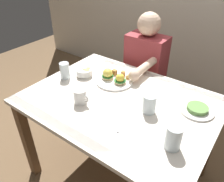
% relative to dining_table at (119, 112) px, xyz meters
% --- Properties ---
extents(ground_plane, '(6.00, 6.00, 0.00)m').
position_rel_dining_table_xyz_m(ground_plane, '(0.00, 0.00, -0.63)').
color(ground_plane, brown).
extents(dining_table, '(1.20, 0.90, 0.74)m').
position_rel_dining_table_xyz_m(dining_table, '(0.00, 0.00, 0.00)').
color(dining_table, silver).
rests_on(dining_table, ground_plane).
extents(eggs_benedict_plate, '(0.27, 0.27, 0.09)m').
position_rel_dining_table_xyz_m(eggs_benedict_plate, '(-0.16, 0.16, 0.13)').
color(eggs_benedict_plate, white).
rests_on(eggs_benedict_plate, dining_table).
extents(fruit_bowl, '(0.12, 0.12, 0.06)m').
position_rel_dining_table_xyz_m(fruit_bowl, '(-0.39, 0.09, 0.14)').
color(fruit_bowl, white).
rests_on(fruit_bowl, dining_table).
extents(coffee_mug, '(0.11, 0.08, 0.09)m').
position_rel_dining_table_xyz_m(coffee_mug, '(-0.18, -0.17, 0.16)').
color(coffee_mug, white).
rests_on(coffee_mug, dining_table).
extents(fork, '(0.09, 0.14, 0.00)m').
position_rel_dining_table_xyz_m(fork, '(0.12, -0.18, 0.11)').
color(fork, silver).
rests_on(fork, dining_table).
extents(water_glass_near, '(0.07, 0.07, 0.12)m').
position_rel_dining_table_xyz_m(water_glass_near, '(-0.48, -0.02, 0.16)').
color(water_glass_near, silver).
rests_on(water_glass_near, dining_table).
extents(water_glass_far, '(0.08, 0.08, 0.12)m').
position_rel_dining_table_xyz_m(water_glass_far, '(0.21, -0.00, 0.16)').
color(water_glass_far, silver).
rests_on(water_glass_far, dining_table).
extents(water_glass_extra, '(0.08, 0.08, 0.13)m').
position_rel_dining_table_xyz_m(water_glass_extra, '(0.44, -0.18, 0.16)').
color(water_glass_extra, silver).
rests_on(water_glass_extra, dining_table).
extents(side_plate, '(0.20, 0.20, 0.04)m').
position_rel_dining_table_xyz_m(side_plate, '(0.44, 0.17, 0.12)').
color(side_plate, white).
rests_on(side_plate, dining_table).
extents(diner_person, '(0.34, 0.54, 1.14)m').
position_rel_dining_table_xyz_m(diner_person, '(-0.16, 0.60, 0.02)').
color(diner_person, '#33333D').
rests_on(diner_person, ground_plane).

